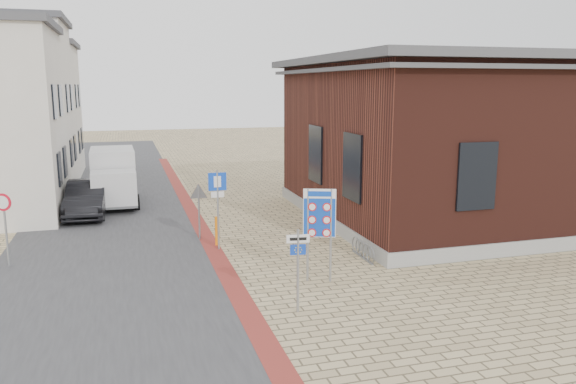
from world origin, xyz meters
TOP-DOWN VIEW (x-y plane):
  - ground at (0.00, 0.00)m, footprint 120.00×120.00m
  - road_strip at (-5.50, 15.00)m, footprint 7.00×60.00m
  - curb_strip at (-2.00, 10.00)m, footprint 0.60×40.00m
  - brick_building at (8.99, 7.00)m, footprint 13.00×13.00m
  - townhouse_far at (-10.99, 24.00)m, footprint 7.40×6.40m
  - bike_rack at (2.65, 2.20)m, footprint 0.08×1.80m
  - sedan at (-6.50, 11.39)m, footprint 1.80×4.71m
  - box_truck at (-5.38, 13.48)m, footprint 2.24×5.05m
  - border_sign at (0.50, 0.50)m, footprint 0.90×0.37m
  - essen_sign at (-0.77, -1.50)m, footprint 0.58×0.12m
  - parking_sign at (-1.80, 4.50)m, footprint 0.62×0.07m
  - yield_sign at (-2.27, 6.00)m, footprint 0.74×0.14m
  - speed_sign at (-8.50, 4.50)m, footprint 0.52×0.26m
  - bollard at (-1.80, 5.00)m, footprint 0.13×0.13m

SIDE VIEW (x-z plane):
  - ground at x=0.00m, z-range 0.00..0.00m
  - road_strip at x=-5.50m, z-range 0.00..0.02m
  - curb_strip at x=-2.00m, z-range 0.00..0.03m
  - bike_rack at x=2.65m, z-range -0.04..0.56m
  - bollard at x=-1.80m, z-range 0.00..1.07m
  - sedan at x=-6.50m, z-range 0.00..1.53m
  - box_truck at x=-5.38m, z-range 0.04..2.66m
  - essen_sign at x=-0.77m, z-range 0.33..2.49m
  - yield_sign at x=-2.27m, z-range 0.53..2.62m
  - speed_sign at x=-8.50m, z-range 0.40..2.78m
  - parking_sign at x=-1.80m, z-range 0.54..3.36m
  - border_sign at x=0.50m, z-range 0.60..3.37m
  - brick_building at x=8.99m, z-range 0.09..6.89m
  - townhouse_far at x=-10.99m, z-range 0.02..8.32m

